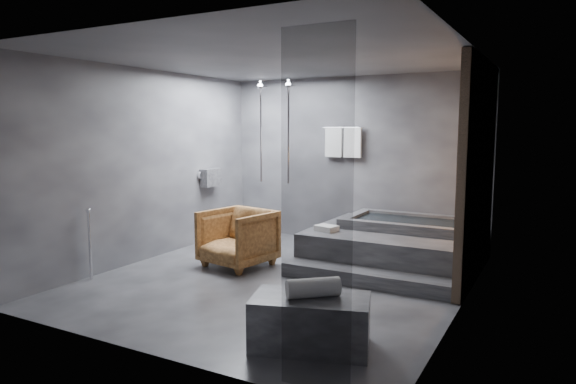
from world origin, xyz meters
The scene contains 7 objects.
room centered at (0.40, 0.24, 1.73)m, with size 5.00×5.04×2.82m.
tub_deck centered at (1.05, 1.45, 0.25)m, with size 2.20×2.00×0.50m, color #2D2D30.
tub_step centered at (1.05, 0.27, 0.09)m, with size 2.20×0.36×0.18m, color #2D2D30.
concrete_bench centered at (1.25, -1.71, 0.23)m, with size 1.03×0.57×0.47m, color #2D2D2F.
driftwood_chair centered at (-0.84, 0.25, 0.41)m, with size 0.87×0.89×0.81m, color #4E2D13.
rolled_towel centered at (1.27, -1.69, 0.55)m, with size 0.17×0.17×0.48m, color white.
deck_towel centered at (0.25, 0.86, 0.54)m, with size 0.30×0.22×0.08m, color silver.
Camera 1 is at (3.16, -5.66, 1.97)m, focal length 32.00 mm.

